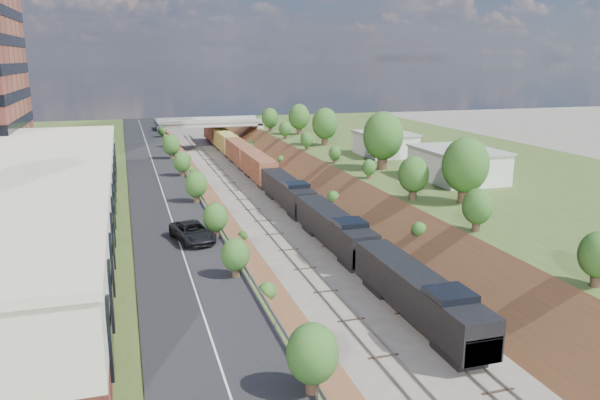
# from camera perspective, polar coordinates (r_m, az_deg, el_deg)

# --- Properties ---
(platform_left) EXTENTS (44.00, 180.00, 5.00)m
(platform_left) POSITION_cam_1_polar(r_m,az_deg,el_deg) (79.95, -25.98, -1.23)
(platform_left) COLOR #394F20
(platform_left) RESTS_ON ground
(platform_right) EXTENTS (44.00, 180.00, 5.00)m
(platform_right) POSITION_cam_1_polar(r_m,az_deg,el_deg) (94.77, 17.29, 1.69)
(platform_right) COLOR #394F20
(platform_right) RESTS_ON ground
(embankment_left) EXTENTS (10.00, 180.00, 10.00)m
(embankment_left) POSITION_cam_1_polar(r_m,az_deg,el_deg) (79.92, -10.07, -1.89)
(embankment_left) COLOR brown
(embankment_left) RESTS_ON ground
(embankment_right) EXTENTS (10.00, 180.00, 10.00)m
(embankment_right) POSITION_cam_1_polar(r_m,az_deg,el_deg) (85.14, 4.78, -0.77)
(embankment_right) COLOR brown
(embankment_right) RESTS_ON ground
(rail_left_track) EXTENTS (1.58, 180.00, 0.18)m
(rail_left_track) POSITION_cam_1_polar(r_m,az_deg,el_deg) (81.23, -4.18, -1.40)
(rail_left_track) COLOR gray
(rail_left_track) RESTS_ON ground
(rail_right_track) EXTENTS (1.58, 180.00, 0.18)m
(rail_right_track) POSITION_cam_1_polar(r_m,az_deg,el_deg) (82.47, -0.66, -1.13)
(rail_right_track) COLOR gray
(rail_right_track) RESTS_ON ground
(road) EXTENTS (8.00, 180.00, 0.10)m
(road) POSITION_cam_1_polar(r_m,az_deg,el_deg) (78.37, -13.48, 1.43)
(road) COLOR black
(road) RESTS_ON platform_left
(guardrail) EXTENTS (0.10, 171.00, 0.70)m
(guardrail) POSITION_cam_1_polar(r_m,az_deg,el_deg) (78.40, -10.51, 1.96)
(guardrail) COLOR #99999E
(guardrail) RESTS_ON platform_left
(commercial_building) EXTENTS (14.30, 62.30, 7.00)m
(commercial_building) POSITION_cam_1_polar(r_m,az_deg,el_deg) (56.66, -24.90, -0.51)
(commercial_building) COLOR brown
(commercial_building) RESTS_ON platform_left
(overpass) EXTENTS (24.50, 8.30, 7.40)m
(overpass) POSITION_cam_1_polar(r_m,az_deg,el_deg) (140.91, -8.80, 6.88)
(overpass) COLOR gray
(overpass) RESTS_ON ground
(white_building_near) EXTENTS (9.00, 12.00, 4.00)m
(white_building_near) POSITION_cam_1_polar(r_m,az_deg,el_deg) (82.23, 15.09, 3.29)
(white_building_near) COLOR silver
(white_building_near) RESTS_ON platform_right
(white_building_far) EXTENTS (8.00, 10.00, 3.60)m
(white_building_far) POSITION_cam_1_polar(r_m,az_deg,el_deg) (101.13, 8.29, 5.36)
(white_building_far) COLOR silver
(white_building_far) RESTS_ON platform_right
(tree_right_large) EXTENTS (5.25, 5.25, 7.61)m
(tree_right_large) POSITION_cam_1_polar(r_m,az_deg,el_deg) (68.41, 15.83, 3.25)
(tree_right_large) COLOR #473323
(tree_right_large) RESTS_ON platform_right
(tree_left_crest) EXTENTS (2.45, 2.45, 3.55)m
(tree_left_crest) POSITION_cam_1_polar(r_m,az_deg,el_deg) (39.98, -4.53, -7.02)
(tree_left_crest) COLOR #473323
(tree_left_crest) RESTS_ON platform_left
(freight_train) EXTENTS (3.17, 127.28, 4.70)m
(freight_train) POSITION_cam_1_polar(r_m,az_deg,el_deg) (100.55, -3.80, 3.03)
(freight_train) COLOR black
(freight_train) RESTS_ON ground
(suv) EXTENTS (4.05, 6.58, 1.70)m
(suv) POSITION_cam_1_polar(r_m,az_deg,el_deg) (53.40, -10.44, -3.09)
(suv) COLOR black
(suv) RESTS_ON road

